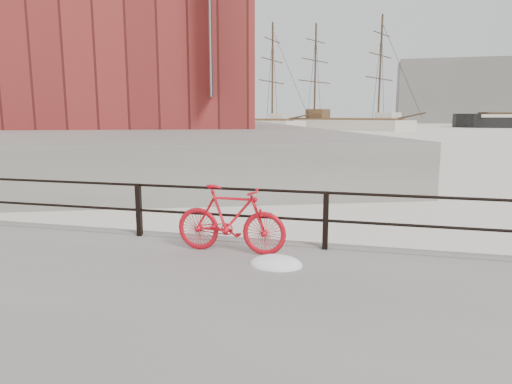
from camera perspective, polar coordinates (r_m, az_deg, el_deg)
The scene contains 11 objects.
far_quay at distance 88.02m, azimuth -10.82°, elevation 8.42°, with size 24.00×150.00×1.80m, color gray.
bicycle at distance 7.56m, azimuth -3.20°, elevation -3.42°, with size 1.88×0.28×1.14m, color red.
schooner_mid at distance 79.26m, azimuth 10.98°, elevation 7.63°, with size 25.78×10.91×18.83m, color beige, non-canonical shape.
schooner_left at distance 81.30m, azimuth -1.61°, elevation 7.85°, with size 24.32×11.06×18.48m, color beige, non-canonical shape.
workboat_near at distance 44.03m, azimuth -20.13°, elevation 5.70°, with size 10.90×3.63×7.00m, color black, non-canonical shape.
workboat_far at distance 59.63m, azimuth -18.02°, elevation 6.71°, with size 11.64×4.02×7.00m, color black, non-canonical shape.
apartment_mustard at distance 56.22m, azimuth -15.26°, elevation 19.91°, with size 22.00×15.00×22.20m, color gold.
apartment_cream at distance 78.77m, azimuth -13.00°, elevation 16.60°, with size 20.00×15.00×21.20m, color beige.
apartment_grey at distance 100.68m, azimuth -11.86°, elevation 15.65°, with size 22.00×15.00×23.20m, color #A2A29D.
apartment_brick at distance 123.45m, azimuth -11.08°, elevation 14.08°, with size 24.00×15.00×21.20m, color maroon.
industrial_west at distance 149.63m, azimuth 23.55°, elevation 11.36°, with size 32.00×18.00×18.00m, color gray.
Camera 1 is at (-2.78, -7.74, 2.63)m, focal length 32.00 mm.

